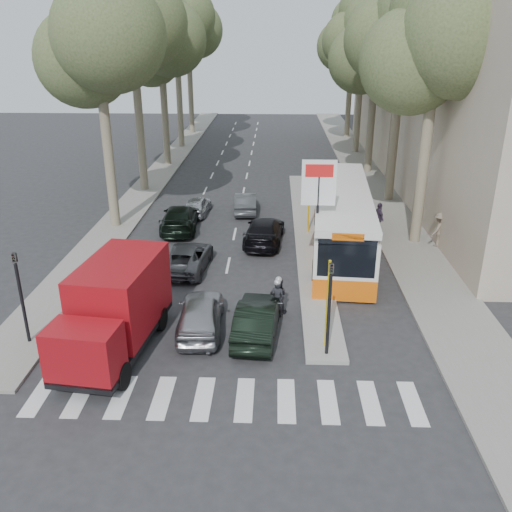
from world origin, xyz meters
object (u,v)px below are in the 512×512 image
at_px(city_bus, 341,219).
at_px(motorcycle, 278,298).
at_px(silver_hatchback, 200,314).
at_px(dark_hatchback, 257,319).
at_px(red_truck, 116,307).

height_order(city_bus, motorcycle, city_bus).
relative_size(silver_hatchback, dark_hatchback, 0.99).
bearing_deg(silver_hatchback, dark_hatchback, 169.55).
distance_m(silver_hatchback, red_truck, 3.27).
bearing_deg(city_bus, silver_hatchback, -121.66).
distance_m(red_truck, motorcycle, 6.40).
bearing_deg(silver_hatchback, red_truck, 25.12).
relative_size(silver_hatchback, city_bus, 0.33).
bearing_deg(motorcycle, silver_hatchback, -148.17).
height_order(silver_hatchback, red_truck, red_truck).
xyz_separation_m(silver_hatchback, dark_hatchback, (2.18, -0.30, -0.01)).
relative_size(dark_hatchback, red_truck, 0.67).
bearing_deg(red_truck, motorcycle, 33.04).
bearing_deg(city_bus, motorcycle, -109.92).
relative_size(red_truck, city_bus, 0.50).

